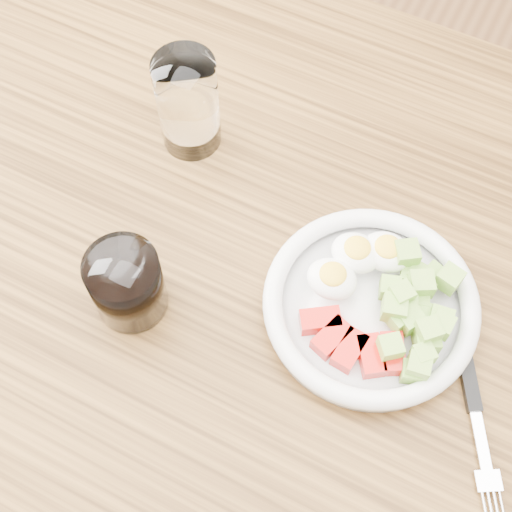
% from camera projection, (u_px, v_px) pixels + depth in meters
% --- Properties ---
extents(ground, '(4.00, 4.00, 0.00)m').
position_uv_depth(ground, '(258.00, 439.00, 1.47)').
color(ground, brown).
rests_on(ground, ground).
extents(dining_table, '(1.50, 0.90, 0.77)m').
position_uv_depth(dining_table, '(260.00, 314.00, 0.88)').
color(dining_table, brown).
rests_on(dining_table, ground).
extents(bowl, '(0.23, 0.23, 0.06)m').
position_uv_depth(bowl, '(373.00, 302.00, 0.75)').
color(bowl, white).
rests_on(bowl, dining_table).
extents(fork, '(0.12, 0.20, 0.01)m').
position_uv_depth(fork, '(471.00, 390.00, 0.72)').
color(fork, black).
rests_on(fork, dining_table).
extents(water_glass, '(0.07, 0.07, 0.13)m').
position_uv_depth(water_glass, '(188.00, 104.00, 0.82)').
color(water_glass, white).
rests_on(water_glass, dining_table).
extents(coffee_glass, '(0.08, 0.08, 0.09)m').
position_uv_depth(coffee_glass, '(127.00, 285.00, 0.74)').
color(coffee_glass, white).
rests_on(coffee_glass, dining_table).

